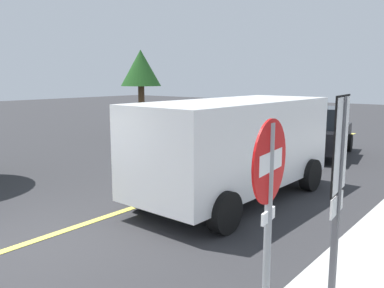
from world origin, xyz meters
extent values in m
plane|color=#2D2D30|center=(0.00, 0.00, 0.00)|extent=(80.00, 80.00, 0.00)
cube|color=#E0D14C|center=(3.00, 0.00, 0.01)|extent=(28.00, 0.16, 0.01)
cylinder|color=gray|center=(0.19, -4.36, 1.15)|extent=(0.07, 0.07, 2.30)
cylinder|color=red|center=(0.19, -4.36, 1.96)|extent=(0.76, 0.11, 0.76)
cube|color=white|center=(0.19, -4.36, 1.96)|extent=(0.53, 0.09, 0.18)
cube|color=white|center=(0.19, -4.36, 1.46)|extent=(0.28, 0.06, 0.11)
cube|color=#4C4C51|center=(1.05, -4.68, 1.25)|extent=(0.06, 0.06, 2.50)
cube|color=white|center=(1.05, -4.68, 2.02)|extent=(0.50, 0.08, 0.95)
cube|color=black|center=(1.05, -4.68, 2.02)|extent=(0.54, 0.07, 0.99)
cube|color=white|center=(1.05, -4.68, 1.41)|extent=(0.45, 0.07, 0.20)
cube|color=white|center=(4.38, -1.28, 1.29)|extent=(5.23, 2.09, 1.82)
cube|color=black|center=(2.30, -1.24, 1.69)|extent=(0.19, 1.84, 0.80)
cylinder|color=black|center=(2.60, -2.25, 0.38)|extent=(0.76, 0.27, 0.76)
cylinder|color=black|center=(2.63, -0.25, 0.38)|extent=(0.76, 0.27, 0.76)
cylinder|color=black|center=(6.13, -2.31, 0.38)|extent=(0.76, 0.27, 0.76)
cylinder|color=black|center=(6.17, -0.31, 0.38)|extent=(0.76, 0.27, 0.76)
cube|color=black|center=(10.52, -0.66, 0.66)|extent=(4.08, 2.51, 0.69)
cube|color=black|center=(10.34, -0.70, 1.35)|extent=(2.09, 1.93, 0.69)
cylinder|color=black|center=(11.63, 0.48, 0.32)|extent=(0.67, 0.33, 0.64)
cylinder|color=black|center=(11.96, -1.33, 0.32)|extent=(0.67, 0.33, 0.64)
cylinder|color=black|center=(9.08, 0.01, 0.32)|extent=(0.67, 0.33, 0.64)
cylinder|color=black|center=(9.42, -1.81, 0.32)|extent=(0.67, 0.33, 0.64)
cylinder|color=#513823|center=(9.95, 7.45, 1.15)|extent=(0.29, 0.29, 2.30)
cone|color=#1E4C1C|center=(9.95, 7.45, 3.11)|extent=(1.83, 1.83, 1.63)
camera|label=1|loc=(-2.91, -6.00, 2.69)|focal=37.43mm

